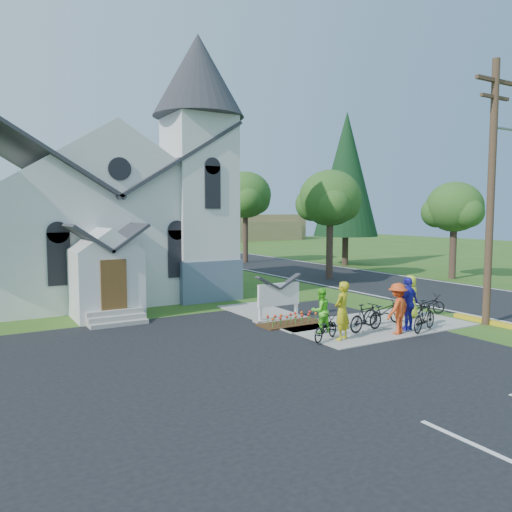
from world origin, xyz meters
TOP-DOWN VIEW (x-y plane):
  - ground at (0.00, 0.00)m, footprint 120.00×120.00m
  - parking_lot at (-7.00, -2.00)m, footprint 20.00×16.00m
  - road at (10.00, 15.00)m, footprint 8.00×90.00m
  - sidewalk at (1.50, 0.50)m, footprint 7.00×4.00m
  - church at (-5.48, 12.48)m, footprint 12.35×12.00m
  - church_sign at (-1.20, 3.20)m, footprint 2.20×0.40m
  - flower_bed at (-1.20, 2.30)m, footprint 2.60×1.10m
  - utility_pole at (5.36, -1.50)m, footprint 3.45×0.28m
  - tree_road_near at (8.50, 12.00)m, footprint 4.00×4.00m
  - tree_road_mid at (9.00, 24.00)m, footprint 4.40×4.40m
  - tree_road_far at (15.50, 8.00)m, footprint 3.60×3.60m
  - conifer at (15.00, 18.00)m, footprint 5.20×5.20m
  - distant_hills at (3.36, 56.33)m, footprint 61.00×10.00m
  - cyclist_0 at (-1.14, -0.58)m, footprint 0.85×0.72m
  - bike_0 at (-1.65, -0.36)m, footprint 1.64×1.14m
  - cyclist_1 at (-1.16, 0.54)m, footprint 0.78×0.61m
  - bike_1 at (0.38, -0.14)m, footprint 1.73×0.66m
  - cyclist_2 at (1.80, -0.77)m, footprint 1.21×0.69m
  - bike_2 at (1.76, 0.40)m, footprint 1.95×0.86m
  - cyclist_3 at (1.07, -0.96)m, footprint 1.30×0.95m
  - bike_3 at (2.19, -1.20)m, footprint 1.80×1.00m
  - cyclist_4 at (3.55, 0.70)m, footprint 0.89×0.61m
  - bike_4 at (4.70, 0.81)m, footprint 1.69×1.03m

SIDE VIEW (x-z plane):
  - ground at x=0.00m, z-range 0.00..0.00m
  - parking_lot at x=-7.00m, z-range 0.00..0.02m
  - road at x=10.00m, z-range 0.00..0.02m
  - sidewalk at x=1.50m, z-range 0.00..0.05m
  - flower_bed at x=-1.20m, z-range 0.00..0.07m
  - bike_0 at x=-1.65m, z-range 0.05..0.87m
  - bike_4 at x=4.70m, z-range 0.05..0.89m
  - bike_2 at x=1.76m, z-range 0.05..1.04m
  - bike_1 at x=0.38m, z-range 0.05..1.06m
  - bike_3 at x=2.19m, z-range 0.05..1.09m
  - cyclist_1 at x=-1.16m, z-range 0.05..1.65m
  - cyclist_4 at x=3.55m, z-range 0.05..1.79m
  - cyclist_3 at x=1.07m, z-range 0.05..1.86m
  - cyclist_2 at x=1.80m, z-range 0.05..2.00m
  - church_sign at x=-1.20m, z-range 0.18..1.88m
  - cyclist_0 at x=-1.14m, z-range 0.05..2.02m
  - distant_hills at x=3.36m, z-range -0.63..4.97m
  - tree_road_far at x=15.50m, z-range 1.48..7.78m
  - tree_road_near at x=8.50m, z-range 1.68..8.73m
  - church at x=-5.48m, z-range -1.25..11.75m
  - utility_pole at x=5.36m, z-range 0.40..10.40m
  - tree_road_mid at x=9.00m, z-range 1.88..9.68m
  - conifer at x=15.00m, z-range 1.19..13.59m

